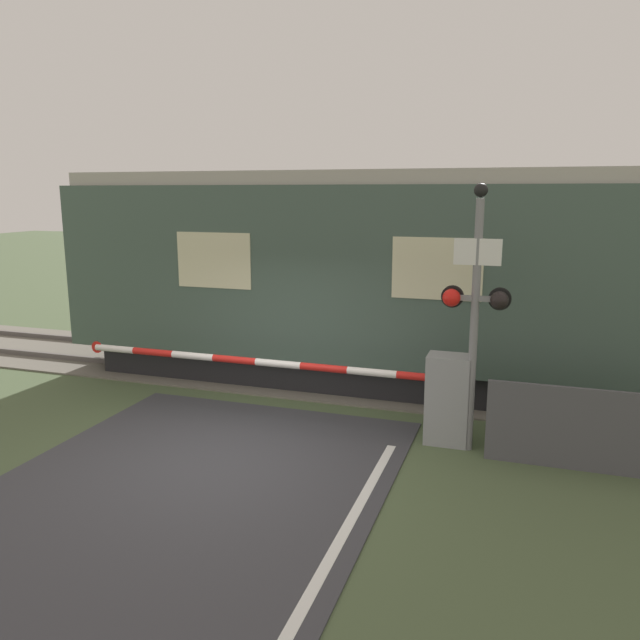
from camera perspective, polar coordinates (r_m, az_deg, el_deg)
ground_plane at (r=8.79m, az=-8.80°, el=-12.15°), size 80.00×80.00×0.00m
track_bed at (r=12.31m, az=-0.15°, el=-4.89°), size 36.00×3.20×0.13m
train at (r=11.37m, az=11.57°, el=3.62°), size 14.14×2.86×3.88m
crossing_barrier at (r=9.13m, az=8.37°, el=-6.53°), size 6.31×0.44×1.29m
signal_post at (r=8.54m, az=14.00°, el=1.51°), size 0.92×0.26×3.64m
roadside_fence at (r=8.75m, az=24.07°, el=-9.29°), size 2.75×0.06×1.10m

